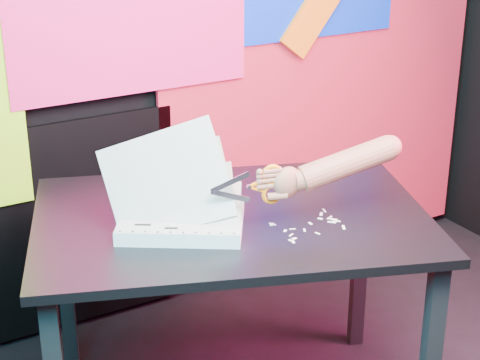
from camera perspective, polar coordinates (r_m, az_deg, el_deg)
room at (r=1.94m, az=16.35°, el=8.15°), size 3.01×3.01×2.71m
backdrop at (r=3.22m, az=-2.47°, el=7.13°), size 2.88×0.05×2.08m
work_table at (r=2.54m, az=-0.62°, el=-4.30°), size 1.42×1.18×0.75m
printout_stack at (r=2.40m, az=-4.23°, el=-2.73°), size 0.45×0.42×0.35m
scissors at (r=2.35m, az=1.93°, el=-0.34°), size 0.22×0.06×0.13m
hand_forearm at (r=2.41m, az=6.89°, el=0.99°), size 0.44×0.15×0.16m
paper_clippings at (r=2.43m, az=5.15°, el=-3.23°), size 0.22×0.16×0.00m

